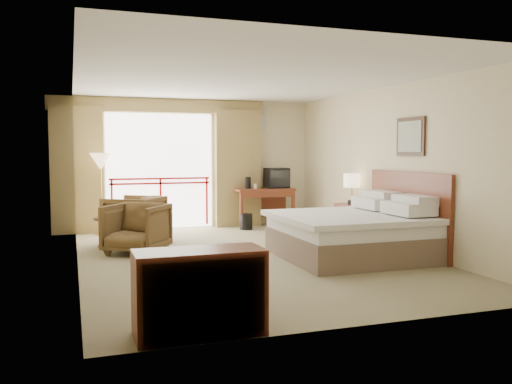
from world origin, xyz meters
name	(u,v)px	position (x,y,z in m)	size (l,w,h in m)	color
floor	(248,256)	(0.00, 0.00, 0.00)	(7.00, 7.00, 0.00)	#827A57
ceiling	(248,80)	(0.00, 0.00, 2.70)	(7.00, 7.00, 0.00)	white
wall_back	(197,164)	(0.00, 3.50, 1.35)	(5.00, 5.00, 0.00)	beige
wall_front	(366,181)	(0.00, -3.50, 1.35)	(5.00, 5.00, 0.00)	beige
wall_left	(76,171)	(-2.50, 0.00, 1.35)	(7.00, 7.00, 0.00)	beige
wall_right	(390,167)	(2.50, 0.00, 1.35)	(7.00, 7.00, 0.00)	beige
balcony_door	(160,171)	(-0.80, 3.48, 1.20)	(2.40, 2.40, 0.00)	white
balcony_railing	(161,190)	(-0.80, 3.46, 0.81)	(2.09, 0.03, 1.02)	#A20E0D
curtain_left	(77,170)	(-2.45, 3.35, 1.25)	(1.00, 0.26, 2.50)	olive
curtain_right	(238,168)	(0.85, 3.35, 1.25)	(1.00, 0.26, 2.50)	olive
valance	(160,106)	(-0.80, 3.38, 2.55)	(4.40, 0.22, 0.28)	olive
hvac_vent	(255,118)	(1.30, 3.47, 2.35)	(0.50, 0.04, 0.50)	silver
bed	(354,233)	(1.50, -0.60, 0.38)	(2.13, 2.06, 0.97)	brown
headboard	(408,213)	(2.46, -0.60, 0.65)	(0.06, 2.10, 1.30)	#5D2618
framed_art	(410,137)	(2.47, -0.60, 1.85)	(0.04, 0.72, 0.60)	black
nightstand	(353,222)	(2.29, 0.87, 0.33)	(0.46, 0.55, 0.66)	#5D2618
table_lamp	(352,181)	(2.29, 0.92, 1.08)	(0.30, 0.30, 0.53)	tan
phone	(354,202)	(2.24, 0.72, 0.70)	(0.19, 0.15, 0.09)	black
desk	(263,197)	(1.34, 3.10, 0.64)	(1.26, 0.61, 0.83)	#5D2618
tv	(277,178)	(1.64, 3.04, 1.04)	(0.48, 0.38, 0.44)	black
coffee_maker	(248,183)	(0.99, 3.05, 0.95)	(0.12, 0.12, 0.25)	black
cup	(255,186)	(1.14, 3.00, 0.87)	(0.08, 0.08, 0.11)	white
wastebasket	(246,222)	(0.85, 2.75, 0.16)	(0.26, 0.26, 0.32)	black
armchair_far	(135,241)	(-1.50, 2.02, 0.00)	(0.88, 0.91, 0.83)	#49331A
armchair_near	(137,253)	(-1.60, 0.81, 0.00)	(0.85, 0.88, 0.80)	#49331A
side_table	(108,227)	(-2.00, 1.57, 0.34)	(0.46, 0.46, 0.50)	black
book	(107,217)	(-2.00, 1.57, 0.50)	(0.18, 0.24, 0.02)	white
floor_lamp	(101,165)	(-2.02, 2.97, 1.36)	(0.40, 0.40, 1.58)	tan
dresser	(199,292)	(-1.51, -3.24, 0.38)	(1.14, 0.49, 0.76)	#5D2618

